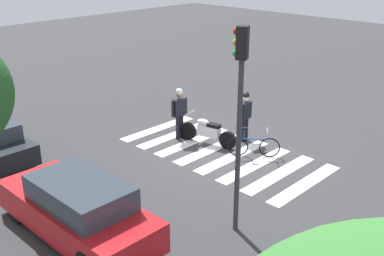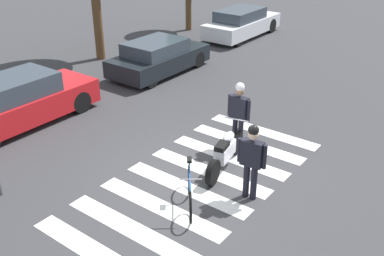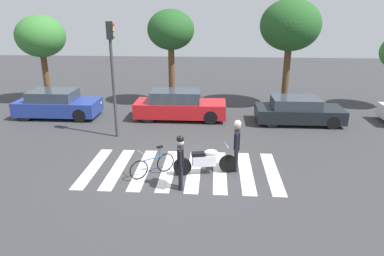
# 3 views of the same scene
# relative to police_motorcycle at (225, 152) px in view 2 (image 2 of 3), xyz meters

# --- Properties ---
(ground_plane) EXTENTS (60.00, 60.00, 0.00)m
(ground_plane) POSITION_rel_police_motorcycle_xyz_m (-0.84, 0.20, -0.45)
(ground_plane) COLOR #38383A
(police_motorcycle) EXTENTS (2.18, 0.74, 1.02)m
(police_motorcycle) POSITION_rel_police_motorcycle_xyz_m (0.00, 0.00, 0.00)
(police_motorcycle) COLOR black
(police_motorcycle) RESTS_ON ground_plane
(leaning_bicycle) EXTENTS (1.34, 1.09, 1.00)m
(leaning_bicycle) POSITION_rel_police_motorcycle_xyz_m (-1.76, -0.25, -0.08)
(leaning_bicycle) COLOR black
(leaning_bicycle) RESTS_ON ground_plane
(officer_on_foot) EXTENTS (0.24, 0.69, 1.84)m
(officer_on_foot) POSITION_rel_police_motorcycle_xyz_m (1.06, 0.30, 0.63)
(officer_on_foot) COLOR black
(officer_on_foot) RESTS_ON ground_plane
(officer_by_motorcycle) EXTENTS (0.24, 0.67, 1.78)m
(officer_by_motorcycle) POSITION_rel_police_motorcycle_xyz_m (-0.73, -1.12, 0.58)
(officer_by_motorcycle) COLOR black
(officer_by_motorcycle) RESTS_ON ground_plane
(crosswalk_stripes) EXTENTS (6.75, 3.31, 0.01)m
(crosswalk_stripes) POSITION_rel_police_motorcycle_xyz_m (-0.84, 0.20, -0.45)
(crosswalk_stripes) COLOR silver
(crosswalk_stripes) RESTS_ON ground_plane
(car_red_convertible) EXTENTS (4.55, 1.71, 1.48)m
(car_red_convertible) POSITION_rel_police_motorcycle_xyz_m (-1.51, 6.15, 0.25)
(car_red_convertible) COLOR black
(car_red_convertible) RESTS_ON ground_plane
(car_black_suv) EXTENTS (4.14, 1.82, 1.29)m
(car_black_suv) POSITION_rel_police_motorcycle_xyz_m (4.34, 5.87, 0.17)
(car_black_suv) COLOR black
(car_black_suv) RESTS_ON ground_plane
(car_white_van) EXTENTS (4.64, 1.74, 1.37)m
(car_white_van) POSITION_rel_police_motorcycle_xyz_m (10.79, 6.09, 0.21)
(car_white_van) COLOR black
(car_white_van) RESTS_ON ground_plane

